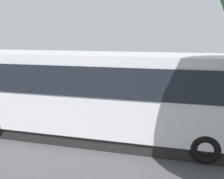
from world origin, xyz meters
TOP-DOWN VIEW (x-y plane):
  - ground_plane at (0.00, 0.00)m, footprint 80.00×80.00m
  - tour_bus at (-0.37, 4.11)m, footprint 11.05×2.64m
  - spectator_far_left at (-1.06, 1.69)m, footprint 0.58×0.36m
  - spectator_left at (-0.04, 1.50)m, footprint 0.57×0.33m
  - spectator_centre at (1.03, 1.69)m, footprint 0.58×0.36m
  - parked_motorcycle_silver at (-2.91, 2.06)m, footprint 2.05×0.61m
  - stunt_motorcycle at (0.94, -1.72)m, footprint 1.76×0.97m
  - traffic_cone at (-1.10, -1.28)m, footprint 0.34×0.34m
  - bay_line_a at (-4.61, -1.90)m, footprint 0.23×3.88m
  - bay_line_b at (-1.94, -1.90)m, footprint 0.22×3.60m
  - bay_line_c at (0.73, -1.90)m, footprint 0.24×4.05m
  - bay_line_d at (3.40, -1.90)m, footprint 0.26×4.79m

SIDE VIEW (x-z plane):
  - ground_plane at x=0.00m, z-range 0.00..0.00m
  - bay_line_a at x=-4.61m, z-range 0.00..0.01m
  - bay_line_b at x=-1.94m, z-range 0.00..0.01m
  - bay_line_c at x=0.73m, z-range 0.00..0.01m
  - bay_line_d at x=3.40m, z-range 0.00..0.01m
  - traffic_cone at x=-1.10m, z-range -0.01..0.62m
  - parked_motorcycle_silver at x=-2.91m, z-range -0.01..0.97m
  - spectator_centre at x=1.03m, z-range 0.15..1.83m
  - spectator_left at x=-0.04m, z-range 0.16..1.87m
  - spectator_far_left at x=-1.06m, z-range 0.16..1.87m
  - stunt_motorcycle at x=0.94m, z-range 0.09..2.03m
  - tour_bus at x=-0.37m, z-range 0.02..3.27m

